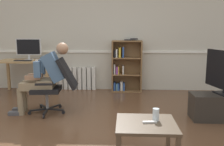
{
  "coord_description": "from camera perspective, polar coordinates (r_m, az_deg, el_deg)",
  "views": [
    {
      "loc": [
        0.36,
        -3.1,
        1.37
      ],
      "look_at": [
        0.15,
        0.85,
        0.7
      ],
      "focal_mm": 38.18,
      "sensor_mm": 36.0,
      "label": 1
    }
  ],
  "objects": [
    {
      "name": "ground_plane",
      "position": [
        3.41,
        -3.4,
        -14.11
      ],
      "size": [
        18.0,
        18.0,
        0.0
      ],
      "primitive_type": "plane",
      "color": "brown"
    },
    {
      "name": "back_wall",
      "position": [
        5.76,
        -0.52,
        9.4
      ],
      "size": [
        12.0,
        0.13,
        2.7
      ],
      "color": "beige",
      "rests_on": "ground_plane"
    },
    {
      "name": "computer_desk",
      "position": [
        5.75,
        -19.92,
        1.82
      ],
      "size": [
        1.21,
        0.64,
        0.76
      ],
      "color": "tan",
      "rests_on": "ground_plane"
    },
    {
      "name": "imac_monitor",
      "position": [
        5.77,
        -19.35,
        5.75
      ],
      "size": [
        0.58,
        0.14,
        0.48
      ],
      "color": "silver",
      "rests_on": "computer_desk"
    },
    {
      "name": "keyboard",
      "position": [
        5.61,
        -20.56,
        2.83
      ],
      "size": [
        0.37,
        0.12,
        0.02
      ],
      "primitive_type": "cube",
      "color": "black",
      "rests_on": "computer_desk"
    },
    {
      "name": "computer_mouse",
      "position": [
        5.51,
        -17.5,
        2.95
      ],
      "size": [
        0.06,
        0.1,
        0.03
      ],
      "primitive_type": "cube",
      "color": "white",
      "rests_on": "computer_desk"
    },
    {
      "name": "bookshelf",
      "position": [
        5.6,
        3.11,
        1.55
      ],
      "size": [
        0.7,
        0.29,
        1.24
      ],
      "color": "brown",
      "rests_on": "ground_plane"
    },
    {
      "name": "radiator",
      "position": [
        5.86,
        -8.29,
        -1.27
      ],
      "size": [
        0.89,
        0.08,
        0.55
      ],
      "color": "white",
      "rests_on": "ground_plane"
    },
    {
      "name": "office_chair",
      "position": [
        4.18,
        -13.26,
        -2.39
      ],
      "size": [
        0.85,
        0.62,
        0.95
      ],
      "rotation": [
        0.0,
        0.0,
        -1.47
      ],
      "color": "black",
      "rests_on": "ground_plane"
    },
    {
      "name": "person_seated",
      "position": [
        4.19,
        -15.82,
        -0.66
      ],
      "size": [
        1.03,
        0.42,
        1.21
      ],
      "rotation": [
        0.0,
        0.0,
        -1.47
      ],
      "color": "#937F60",
      "rests_on": "ground_plane"
    },
    {
      "name": "tv_stand",
      "position": [
        4.2,
        24.96,
        -7.37
      ],
      "size": [
        0.99,
        0.4,
        0.41
      ],
      "color": "#2D2823",
      "rests_on": "ground_plane"
    },
    {
      "name": "coffee_table",
      "position": [
        2.61,
        8.15,
        -12.96
      ],
      "size": [
        0.63,
        0.57,
        0.43
      ],
      "color": "#4C3D2D",
      "rests_on": "ground_plane"
    },
    {
      "name": "drinking_glass",
      "position": [
        2.65,
        10.45,
        -9.74
      ],
      "size": [
        0.07,
        0.07,
        0.13
      ],
      "primitive_type": "cylinder",
      "color": "silver",
      "rests_on": "coffee_table"
    },
    {
      "name": "spare_remote",
      "position": [
        2.58,
        9.0,
        -11.52
      ],
      "size": [
        0.15,
        0.05,
        0.02
      ],
      "primitive_type": "cube",
      "rotation": [
        0.0,
        0.0,
        1.7
      ],
      "color": "white",
      "rests_on": "coffee_table"
    }
  ]
}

